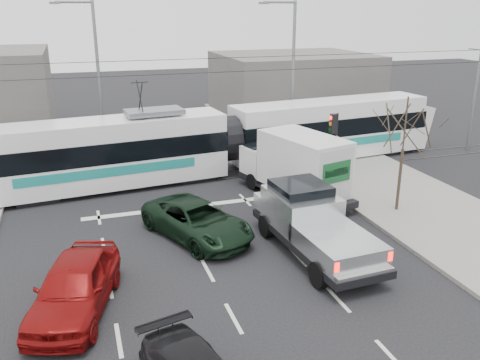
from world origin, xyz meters
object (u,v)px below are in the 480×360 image
object	(u,v)px
bare_tree	(405,129)
green_car	(197,220)
box_truck	(296,167)
street_lamp_near	(290,68)
red_car	(75,286)
navy_pickup	(305,183)
traffic_signal	(334,134)
street_lamp_far	(95,71)
silver_pickup	(310,221)
tram	(227,140)

from	to	relation	value
bare_tree	green_car	world-z (taller)	bare_tree
box_truck	green_car	distance (m)	6.12
street_lamp_near	red_car	size ratio (longest dim) A/B	1.85
navy_pickup	red_car	size ratio (longest dim) A/B	1.00
bare_tree	navy_pickup	xyz separation A→B (m)	(-3.36, 2.42, -2.84)
traffic_signal	street_lamp_near	xyz separation A→B (m)	(0.84, 7.50, 2.37)
street_lamp_far	navy_pickup	size ratio (longest dim) A/B	1.85
red_car	street_lamp_near	bearing A→B (deg)	65.95
silver_pickup	green_car	world-z (taller)	silver_pickup
street_lamp_far	green_car	bearing A→B (deg)	-78.14
bare_tree	traffic_signal	xyz separation A→B (m)	(-1.13, 4.00, -1.05)
red_car	bare_tree	bearing A→B (deg)	32.29
box_truck	green_car	bearing A→B (deg)	-167.65
bare_tree	red_car	distance (m)	14.42
silver_pickup	green_car	distance (m)	4.45
green_car	red_car	bearing A→B (deg)	-162.85
box_truck	green_car	size ratio (longest dim) A/B	1.30
traffic_signal	red_car	size ratio (longest dim) A/B	0.74
street_lamp_near	navy_pickup	xyz separation A→B (m)	(-3.07, -9.08, -4.16)
street_lamp_near	tram	bearing A→B (deg)	-145.18
silver_pickup	box_truck	world-z (taller)	box_truck
street_lamp_far	red_car	xyz separation A→B (m)	(-1.85, -17.14, -4.28)
traffic_signal	red_car	bearing A→B (deg)	-148.61
bare_tree	box_truck	distance (m)	5.16
tram	silver_pickup	xyz separation A→B (m)	(0.22, -10.01, -0.66)
tram	red_car	distance (m)	14.15
tram	green_car	world-z (taller)	tram
silver_pickup	red_car	world-z (taller)	silver_pickup
traffic_signal	street_lamp_far	xyz separation A→B (m)	(-10.66, 9.50, 2.37)
silver_pickup	navy_pickup	size ratio (longest dim) A/B	1.36
tram	box_truck	xyz separation A→B (m)	(1.89, -4.91, -0.26)
tram	box_truck	world-z (taller)	tram
tram	navy_pickup	distance (m)	5.93
tram	navy_pickup	size ratio (longest dim) A/B	5.23
street_lamp_near	silver_pickup	distance (m)	15.03
tram	navy_pickup	xyz separation A→B (m)	(2.13, -5.46, -0.88)
silver_pickup	box_truck	bearing A→B (deg)	68.44
street_lamp_far	street_lamp_near	bearing A→B (deg)	-9.87
green_car	red_car	distance (m)	6.05
silver_pickup	red_car	xyz separation A→B (m)	(-8.37, -1.51, -0.35)
street_lamp_far	tram	bearing A→B (deg)	-41.72
street_lamp_far	box_truck	xyz separation A→B (m)	(8.19, -10.53, -3.54)
bare_tree	traffic_signal	world-z (taller)	bare_tree
red_car	box_truck	bearing A→B (deg)	50.71
street_lamp_far	red_car	size ratio (longest dim) A/B	1.85
street_lamp_near	silver_pickup	bearing A→B (deg)	-110.08
silver_pickup	box_truck	xyz separation A→B (m)	(1.67, 5.10, 0.40)
bare_tree	silver_pickup	xyz separation A→B (m)	(-5.27, -2.13, -2.62)
street_lamp_near	box_truck	xyz separation A→B (m)	(-3.31, -8.53, -3.54)
traffic_signal	green_car	distance (m)	8.95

